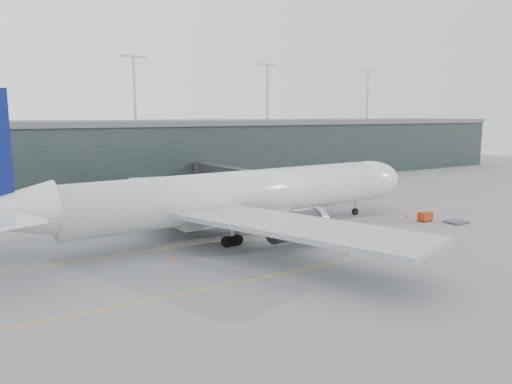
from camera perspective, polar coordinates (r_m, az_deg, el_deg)
ground at (r=71.03m, az=-4.86°, el=-4.72°), size 320.00×320.00×0.00m
taxiline_a at (r=67.58m, az=-3.33°, el=-5.40°), size 160.00×0.25×0.02m
taxiline_b at (r=54.54m, az=4.77°, el=-8.92°), size 160.00×0.25×0.02m
taxiline_lead_main at (r=90.82m, az=-7.73°, el=-1.77°), size 0.25×60.00×0.02m
terminal at (r=123.99m, az=-17.11°, el=4.30°), size 240.00×36.00×29.00m
main_aircraft at (r=69.18m, az=-2.40°, el=-0.47°), size 69.02×64.79×19.36m
jet_bridge at (r=99.38m, az=-1.20°, el=1.86°), size 6.22×42.57×6.05m
gse_cart at (r=82.80m, az=18.77°, el=-2.62°), size 2.27×1.51×1.50m
baggage_dolly at (r=83.25m, az=21.96°, el=-3.19°), size 3.17×2.57×0.31m
uld_a at (r=77.71m, az=-10.33°, el=-3.02°), size 2.07×1.82×1.60m
uld_b at (r=78.99m, az=-10.06°, el=-2.66°), size 2.57×2.26×2.00m
uld_c at (r=79.07m, az=-9.13°, el=-2.77°), size 1.93×1.62×1.62m
cone_nose at (r=84.54m, az=16.85°, el=-2.61°), size 0.50×0.50×0.79m
cone_wing_stbd at (r=61.30m, az=10.43°, el=-6.74°), size 0.39×0.39×0.62m
cone_wing_port at (r=86.64m, az=-1.95°, el=-2.01°), size 0.40×0.40×0.63m
cone_tail at (r=58.36m, az=-9.59°, el=-7.44°), size 0.48×0.48×0.77m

